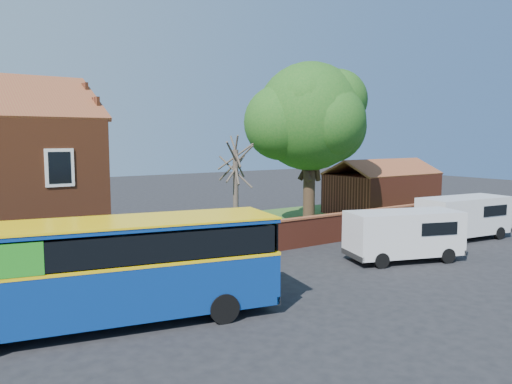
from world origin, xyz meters
TOP-DOWN VIEW (x-y plane):
  - ground at (0.00, 0.00)m, footprint 120.00×120.00m
  - grass_strip at (13.00, 13.00)m, footprint 26.00×12.00m
  - boundary_wall at (13.00, 7.00)m, footprint 22.00×0.38m
  - outbuilding at (22.00, 13.00)m, footprint 8.20×5.06m
  - bus at (-3.41, 1.96)m, footprint 10.97×4.84m
  - van_near at (11.08, 2.04)m, footprint 5.74×3.76m
  - van_far at (17.99, 3.40)m, footprint 5.72×2.84m
  - large_tree at (13.21, 11.45)m, footprint 8.61×6.82m
  - bare_tree at (6.58, 9.71)m, footprint 2.10×2.50m

SIDE VIEW (x-z plane):
  - ground at x=0.00m, z-range 0.00..0.00m
  - grass_strip at x=13.00m, z-range 0.00..0.04m
  - boundary_wall at x=13.00m, z-range 0.01..1.61m
  - van_near at x=11.08m, z-range 0.14..2.48m
  - van_far at x=17.99m, z-range 0.15..2.56m
  - outbuilding at x=22.00m, z-range -0.48..3.69m
  - bus at x=-3.41m, z-range 0.22..3.46m
  - bare_tree at x=6.58m, z-range 0.07..5.68m
  - large_tree at x=13.21m, z-range 1.63..12.13m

